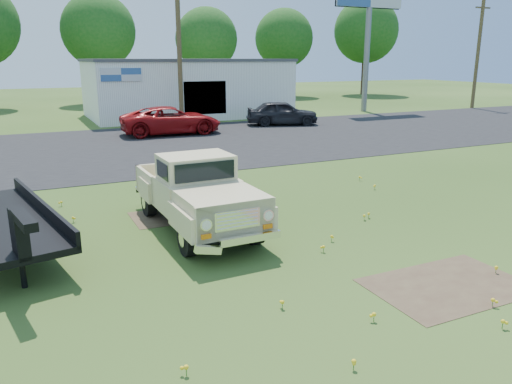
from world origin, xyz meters
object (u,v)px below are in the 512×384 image
(billboard, at_px, (369,0))
(dark_sedan, at_px, (282,113))
(vintage_pickup_truck, at_px, (197,192))
(red_pickup, at_px, (171,121))

(billboard, xyz_separation_m, dark_sedan, (-10.17, -4.87, -7.76))
(vintage_pickup_truck, bearing_deg, dark_sedan, 54.45)
(vintage_pickup_truck, relative_size, red_pickup, 0.94)
(vintage_pickup_truck, distance_m, dark_sedan, 20.52)
(vintage_pickup_truck, height_order, red_pickup, vintage_pickup_truck)
(billboard, height_order, dark_sedan, billboard)
(billboard, distance_m, vintage_pickup_truck, 31.72)
(dark_sedan, bearing_deg, red_pickup, 114.70)
(red_pickup, bearing_deg, billboard, -69.56)
(vintage_pickup_truck, bearing_deg, red_pickup, 74.90)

